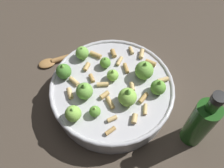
% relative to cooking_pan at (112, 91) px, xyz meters
% --- Properties ---
extents(ground_plane, '(2.40, 2.40, 0.00)m').
position_rel_cooking_pan_xyz_m(ground_plane, '(0.00, -0.00, -0.04)').
color(ground_plane, '#42382D').
extents(cooking_pan, '(0.32, 0.32, 0.13)m').
position_rel_cooking_pan_xyz_m(cooking_pan, '(0.00, 0.00, 0.00)').
color(cooking_pan, '#B7B7BC').
rests_on(cooking_pan, ground).
extents(olive_oil_bottle, '(0.06, 0.06, 0.20)m').
position_rel_cooking_pan_xyz_m(olive_oil_bottle, '(0.07, -0.22, 0.04)').
color(olive_oil_bottle, '#1E4C19').
rests_on(olive_oil_bottle, ground).
extents(wooden_spoon, '(0.22, 0.12, 0.02)m').
position_rel_cooking_pan_xyz_m(wooden_spoon, '(0.01, 0.20, -0.04)').
color(wooden_spoon, '#9E703D').
rests_on(wooden_spoon, ground).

